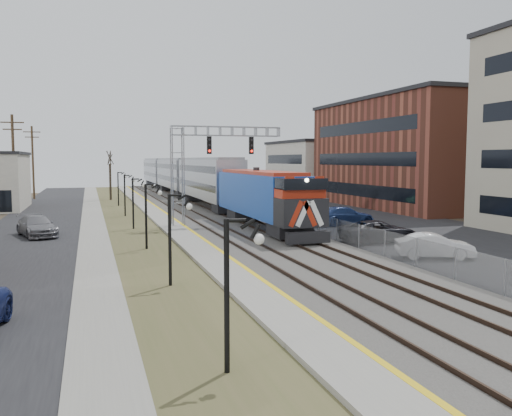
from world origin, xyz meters
name	(u,v)px	position (x,y,z in m)	size (l,w,h in m)	color
ground	(336,335)	(0.00, 0.00, 0.00)	(160.00, 160.00, 0.00)	#473D2D
street_west	(39,223)	(-11.50, 35.00, 0.02)	(7.00, 120.00, 0.04)	black
sidewalk	(93,221)	(-7.00, 35.00, 0.04)	(2.00, 120.00, 0.08)	gray
grass_median	(127,220)	(-4.00, 35.00, 0.03)	(4.00, 120.00, 0.06)	#464927
platform	(161,218)	(-1.00, 35.00, 0.12)	(2.00, 120.00, 0.24)	gray
ballast_bed	(214,216)	(4.00, 35.00, 0.10)	(8.00, 120.00, 0.20)	#595651
parking_lot	(329,213)	(16.00, 35.00, 0.02)	(16.00, 120.00, 0.04)	black
platform_edge	(170,216)	(-0.12, 35.00, 0.24)	(0.24, 120.00, 0.01)	gold
track_near	(193,215)	(2.00, 35.00, 0.28)	(1.58, 120.00, 0.15)	#2D2119
track_far	(229,214)	(5.50, 35.00, 0.28)	(1.58, 120.00, 0.15)	#2D2119
train	(185,178)	(5.50, 59.88, 2.92)	(3.00, 85.85, 5.33)	#133FA1
signal_gantry	(199,158)	(1.22, 27.99, 5.59)	(9.00, 1.07, 8.15)	gray
lampposts	(146,217)	(-4.00, 18.29, 2.00)	(0.14, 62.14, 4.00)	black
fence	(256,208)	(8.20, 35.00, 0.80)	(0.04, 120.00, 1.60)	gray
buildings_east	(472,151)	(30.00, 31.18, 6.31)	(16.00, 76.00, 15.00)	#9F9880
bare_trees	(28,189)	(-12.66, 38.91, 2.70)	(12.30, 42.30, 5.95)	#382D23
car_lot_b	(435,247)	(10.84, 10.24, 0.69)	(1.45, 4.17, 1.37)	silver
car_lot_c	(379,232)	(10.86, 16.28, 0.72)	(2.39, 5.17, 1.44)	black
car_lot_d	(344,216)	(12.98, 25.63, 0.76)	(2.13, 5.24, 1.52)	navy
car_lot_e	(322,212)	(12.46, 28.98, 0.77)	(1.82, 4.52, 1.54)	slate
car_lot_f	(292,203)	(13.68, 39.67, 0.75)	(1.60, 4.58, 1.51)	#0D4521
car_street_b	(37,227)	(-10.86, 25.95, 0.73)	(2.05, 5.03, 1.46)	slate
car_lot_g	(257,200)	(11.53, 45.26, 0.71)	(2.35, 5.09, 1.41)	black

